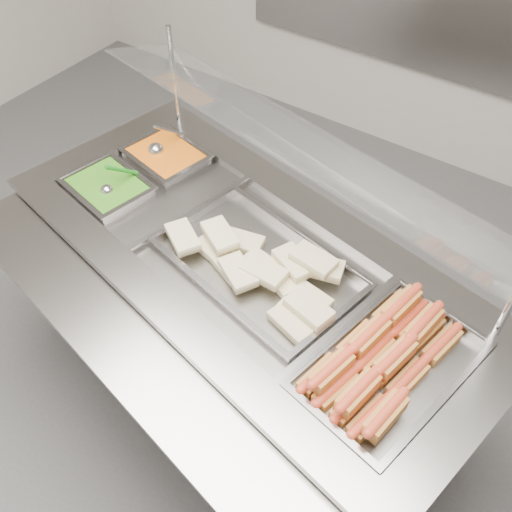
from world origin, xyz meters
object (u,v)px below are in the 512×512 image
Objects in this scene: pan_hotdogs at (388,372)px; pan_wraps at (258,267)px; ladle at (157,150)px; steam_counter at (248,328)px; sneeze_guard at (294,141)px; serving_spoon at (110,187)px.

pan_hotdogs is 0.56m from pan_wraps.
ladle reaches higher than pan_wraps.
steam_counter is 0.43m from pan_wraps.
sneeze_guard is 2.76× the size of pan_hotdogs.
ladle is (-0.69, 0.05, -0.36)m from sneeze_guard.
sneeze_guard is 0.77m from ladle.
ladle is at bearing 175.77° from sneeze_guard.
steam_counter is 10.72× the size of ladle.
pan_wraps is (0.01, -0.23, -0.39)m from sneeze_guard.
serving_spoon reaches higher than pan_wraps.
pan_wraps is (-0.55, 0.11, 0.01)m from pan_hotdogs.
steam_counter is 1.20× the size of sneeze_guard.
serving_spoon reaches higher than pan_hotdogs.
serving_spoon reaches higher than steam_counter.
pan_wraps is 0.75m from ladle.
pan_hotdogs is at bearing -17.25° from ladle.
pan_hotdogs is 0.81× the size of pan_wraps.
serving_spoon is (0.01, -0.29, 0.00)m from ladle.
sneeze_guard is 2.24× the size of pan_wraps.
ladle is at bearing 157.65° from steam_counter.
sneeze_guard is at bearing 93.79° from pan_wraps.
steam_counter is at bearing 168.45° from pan_hotdogs.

